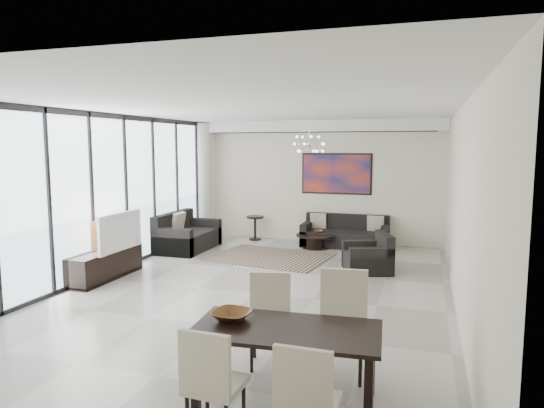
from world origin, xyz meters
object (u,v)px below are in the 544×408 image
at_px(coffee_table, 316,240).
at_px(dining_table, 286,337).
at_px(tv_console, 105,264).
at_px(sofa_main, 345,236).
at_px(television, 114,231).

xyz_separation_m(coffee_table, dining_table, (1.19, -6.61, 0.43)).
distance_m(coffee_table, dining_table, 6.73).
bearing_deg(tv_console, sofa_main, 48.54).
bearing_deg(television, sofa_main, -39.88).
bearing_deg(dining_table, television, 142.46).
distance_m(coffee_table, sofa_main, 0.73).
height_order(tv_console, dining_table, dining_table).
bearing_deg(sofa_main, tv_console, -131.46).
height_order(coffee_table, sofa_main, sofa_main).
height_order(coffee_table, tv_console, tv_console).
xyz_separation_m(television, dining_table, (3.99, -3.06, -0.22)).
bearing_deg(dining_table, coffee_table, 100.19).
bearing_deg(sofa_main, dining_table, -85.21).
xyz_separation_m(sofa_main, dining_table, (0.59, -7.02, 0.37)).
bearing_deg(coffee_table, television, -128.26).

